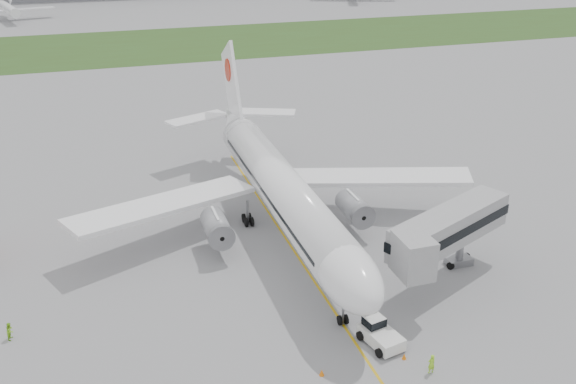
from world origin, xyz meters
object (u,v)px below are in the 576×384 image
object	(u,v)px
airliner	(279,184)
pushback_tug	(379,333)
jet_bridge	(445,231)
ground_crew_near	(431,364)

from	to	relation	value
airliner	pushback_tug	xyz separation A→B (m)	(1.98, -23.26, -4.70)
jet_bridge	airliner	bearing A→B (deg)	101.55
ground_crew_near	airliner	bearing A→B (deg)	-84.69
jet_bridge	ground_crew_near	bearing A→B (deg)	-147.49
jet_bridge	ground_crew_near	xyz separation A→B (m)	(-7.66, -11.96, -4.85)
pushback_tug	jet_bridge	distance (m)	13.11
pushback_tug	jet_bridge	bearing A→B (deg)	22.80
airliner	ground_crew_near	size ratio (longest dim) A/B	30.64
jet_bridge	ground_crew_near	size ratio (longest dim) A/B	9.04
airliner	ground_crew_near	xyz separation A→B (m)	(4.29, -28.18, -4.78)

